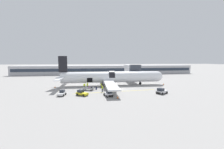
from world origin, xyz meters
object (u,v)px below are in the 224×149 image
at_px(suitcase_on_tarmac_spare, 82,91).
at_px(ground_crew_driver, 102,88).
at_px(ground_crew_supervisor, 87,85).
at_px(baggage_tug_lead, 82,93).
at_px(baggage_tug_rear, 161,91).
at_px(baggage_tug_mid, 109,94).
at_px(ground_crew_loader_b, 84,86).
at_px(baggage_cart_loading, 89,89).
at_px(ground_crew_loader_a, 101,85).
at_px(suitcase_on_tarmac_upright, 96,88).
at_px(airplane, 110,77).
at_px(baggage_tug_spare, 62,93).

bearing_deg(suitcase_on_tarmac_spare, ground_crew_driver, 1.09).
xyz_separation_m(ground_crew_supervisor, suitcase_on_tarmac_spare, (-1.10, -5.20, -0.65)).
bearing_deg(baggage_tug_lead, baggage_tug_rear, -2.21).
distance_m(ground_crew_driver, suitcase_on_tarmac_spare, 5.33).
bearing_deg(baggage_tug_rear, baggage_tug_mid, -176.31).
bearing_deg(ground_crew_loader_b, ground_crew_driver, -44.17).
relative_size(baggage_cart_loading, ground_crew_loader_a, 2.51).
bearing_deg(ground_crew_loader_b, ground_crew_loader_a, 1.39).
height_order(ground_crew_driver, ground_crew_supervisor, ground_crew_supervisor).
height_order(ground_crew_driver, suitcase_on_tarmac_upright, ground_crew_driver).
bearing_deg(ground_crew_supervisor, baggage_tug_lead, -96.70).
distance_m(ground_crew_supervisor, suitcase_on_tarmac_spare, 5.35).
height_order(baggage_cart_loading, suitcase_on_tarmac_spare, baggage_cart_loading).
relative_size(airplane, suitcase_on_tarmac_spare, 50.51).
bearing_deg(airplane, suitcase_on_tarmac_upright, -128.12).
bearing_deg(baggage_tug_spare, ground_crew_loader_b, 57.74).
relative_size(baggage_tug_mid, baggage_cart_loading, 0.76).
bearing_deg(baggage_cart_loading, ground_crew_loader_a, 36.37).
bearing_deg(baggage_tug_lead, baggage_tug_spare, 174.37).
xyz_separation_m(baggage_tug_rear, ground_crew_loader_b, (-19.99, 8.89, 0.26)).
distance_m(ground_crew_loader_a, ground_crew_supervisor, 4.16).
relative_size(baggage_tug_spare, ground_crew_loader_b, 1.48).
relative_size(baggage_tug_spare, baggage_cart_loading, 0.64).
bearing_deg(suitcase_on_tarmac_upright, airplane, 51.88).
height_order(baggage_tug_rear, ground_crew_supervisor, ground_crew_supervisor).
xyz_separation_m(baggage_tug_rear, baggage_tug_spare, (-24.82, 1.24, -0.08)).
bearing_deg(baggage_tug_rear, baggage_tug_lead, 177.79).
xyz_separation_m(baggage_tug_rear, suitcase_on_tarmac_upright, (-16.45, 7.20, -0.27)).
distance_m(suitcase_on_tarmac_upright, suitcase_on_tarmac_spare, 5.02).
distance_m(baggage_tug_mid, baggage_tug_spare, 11.32).
relative_size(ground_crew_loader_a, suitcase_on_tarmac_spare, 2.18).
bearing_deg(ground_crew_supervisor, ground_crew_driver, -50.52).
bearing_deg(suitcase_on_tarmac_upright, baggage_tug_spare, -144.54).
bearing_deg(baggage_cart_loading, baggage_tug_mid, -55.29).
bearing_deg(airplane, ground_crew_driver, -108.85).
distance_m(airplane, suitcase_on_tarmac_spare, 12.86).
relative_size(baggage_cart_loading, ground_crew_loader_b, 2.33).
bearing_deg(ground_crew_loader_a, baggage_tug_rear, -31.10).
xyz_separation_m(airplane, baggage_tug_mid, (-1.97, -14.10, -2.06)).
distance_m(baggage_tug_lead, baggage_tug_mid, 6.59).
bearing_deg(suitcase_on_tarmac_upright, ground_crew_loader_b, 154.41).
xyz_separation_m(baggage_tug_spare, ground_crew_driver, (9.92, 2.70, 0.36)).
bearing_deg(ground_crew_driver, ground_crew_loader_b, 135.83).
distance_m(baggage_tug_rear, ground_crew_supervisor, 21.13).
distance_m(ground_crew_loader_b, ground_crew_supervisor, 0.91).
height_order(baggage_tug_spare, suitcase_on_tarmac_spare, baggage_tug_spare).
relative_size(baggage_tug_spare, ground_crew_loader_a, 1.60).
bearing_deg(baggage_tug_mid, baggage_tug_rear, 3.69).
height_order(baggage_tug_mid, baggage_cart_loading, baggage_tug_mid).
bearing_deg(baggage_tug_spare, ground_crew_loader_a, 38.21).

